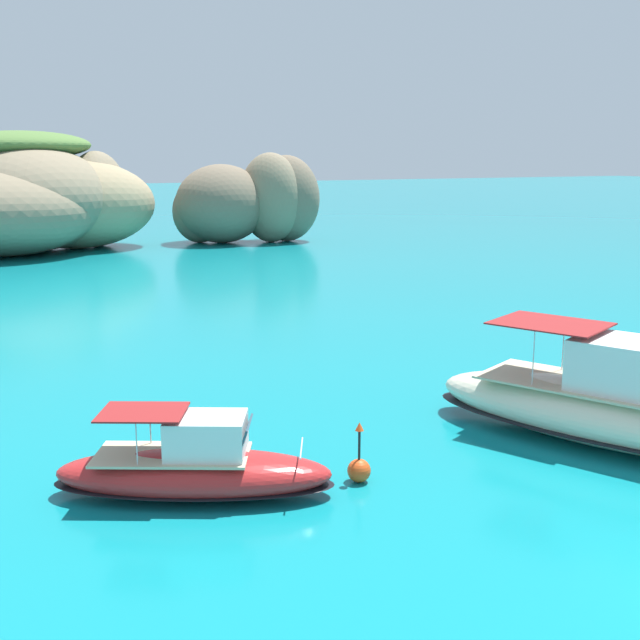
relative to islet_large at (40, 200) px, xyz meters
name	(u,v)px	position (x,y,z in m)	size (l,w,h in m)	color
islet_large	(40,200)	(0.00, 0.00, 0.00)	(20.42, 18.38, 9.41)	#9E8966
islet_small	(246,202)	(16.82, -1.19, -0.54)	(13.99, 8.97, 7.70)	#756651
motorboat_red	(195,469)	(-2.83, -50.68, -3.38)	(6.57, 4.56, 2.01)	red
motorboat_cream	(608,409)	(8.11, -52.18, -3.04)	(6.93, 10.15, 3.08)	beige
channel_buoy	(359,468)	(0.90, -51.59, -3.68)	(0.56, 0.56, 1.48)	#E54C19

